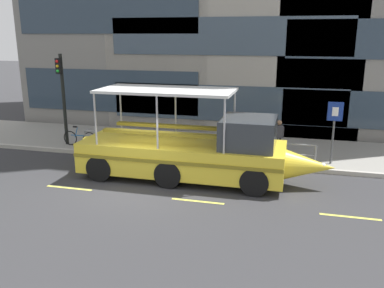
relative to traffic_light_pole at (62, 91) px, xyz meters
name	(u,v)px	position (x,y,z in m)	size (l,w,h in m)	color
ground_plane	(141,185)	(5.41, -3.92, -2.80)	(120.00, 120.00, 0.00)	#333335
sidewalk	(182,144)	(5.41, 1.68, -2.71)	(32.00, 4.80, 0.18)	gray
curb_edge	(167,159)	(5.41, -0.81, -2.71)	(32.00, 0.18, 0.18)	#B2ADA3
lane_centreline	(131,194)	(5.41, -4.85, -2.79)	(25.80, 0.12, 0.01)	#DBD64C
curb_guardrail	(192,143)	(6.49, -0.47, -2.02)	(10.46, 0.09, 0.89)	gray
traffic_light_pole	(62,91)	(0.00, 0.00, 0.00)	(0.24, 0.46, 4.33)	black
parking_sign	(334,122)	(12.32, -0.06, -0.86)	(0.60, 0.12, 2.59)	#4C4F54
leaned_bicycle	(80,138)	(0.82, -0.13, -2.24)	(1.74, 0.46, 0.96)	black
duck_tour_boat	(196,152)	(7.22, -2.71, -1.71)	(9.68, 2.63, 3.42)	yellow
pedestrian_near_bow	(279,134)	(10.13, 0.68, -1.66)	(0.42, 0.28, 1.59)	#1E2338
pedestrian_mid_left	(225,131)	(7.69, 0.79, -1.71)	(0.41, 0.26, 1.50)	black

